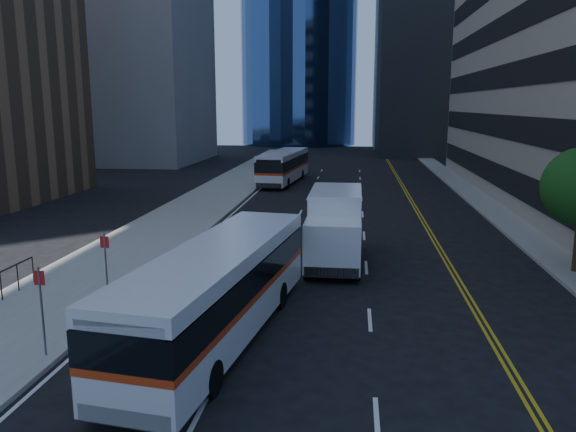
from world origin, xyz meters
name	(u,v)px	position (x,y,z in m)	size (l,w,h in m)	color
ground	(354,344)	(0.00, 0.00, 0.00)	(160.00, 160.00, 0.00)	black
sidewalk_west	(213,197)	(-10.50, 25.00, 0.07)	(5.00, 90.00, 0.15)	gray
sidewalk_east	(483,203)	(9.00, 25.00, 0.07)	(2.00, 90.00, 0.15)	gray
midrise_west	(122,14)	(-28.00, 52.00, 17.50)	(18.00, 18.00, 35.00)	gray
bus_front	(219,289)	(-4.00, 0.02, 1.54)	(3.86, 11.14, 2.81)	silver
bus_rear	(284,166)	(-6.33, 34.03, 1.53)	(3.47, 11.03, 2.80)	silver
box_truck	(335,226)	(-0.89, 8.75, 1.65)	(2.28, 6.54, 3.13)	white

